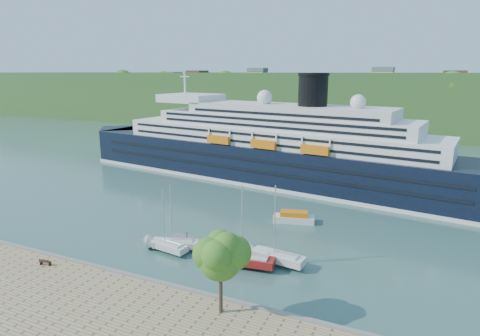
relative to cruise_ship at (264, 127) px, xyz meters
name	(u,v)px	position (x,y,z in m)	size (l,w,h in m)	color
ground	(159,290)	(6.70, -50.71, -12.15)	(400.00, 400.00, 0.00)	#325952
far_hillside	(357,101)	(6.70, 94.29, -0.15)	(400.00, 50.00, 24.00)	#305E25
quay_coping	(158,282)	(6.70, -50.91, -11.00)	(220.00, 0.50, 0.30)	slate
cruise_ship	(264,127)	(0.00, 0.00, 0.00)	(108.17, 15.75, 24.29)	black
park_bench	(45,262)	(-8.65, -53.02, -10.68)	(1.46, 0.60, 0.94)	#402012
promenade_tree	(220,269)	(15.79, -53.00, -6.45)	(5.67, 5.67, 9.40)	#376A1B
floating_pontoon	(215,249)	(7.67, -38.71, -11.96)	(16.41, 2.01, 0.36)	slate
sailboat_white_near	(166,223)	(1.85, -41.92, -7.79)	(6.75, 1.87, 8.71)	silver
sailboat_red	(246,230)	(13.65, -41.62, -6.99)	(7.99, 2.22, 10.32)	maroon
sailboat_white_far	(279,228)	(17.03, -39.15, -7.08)	(7.85, 2.18, 10.14)	silver
tender_launch	(294,217)	(14.51, -23.71, -11.20)	(6.81, 2.33, 1.88)	orange
sailboat_extra	(175,219)	(2.51, -40.81, -7.60)	(7.04, 1.95, 9.09)	silver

